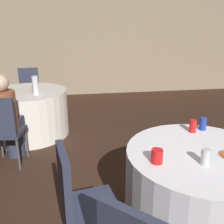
# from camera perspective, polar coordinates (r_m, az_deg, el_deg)

# --- Properties ---
(wall_back) EXTENTS (16.00, 0.06, 2.80)m
(wall_back) POSITION_cam_1_polar(r_m,az_deg,el_deg) (6.57, -2.12, 16.25)
(wall_back) COLOR gray
(wall_back) RESTS_ON ground_plane
(table_near) EXTENTS (1.23, 1.23, 0.74)m
(table_near) POSITION_cam_1_polar(r_m,az_deg,el_deg) (2.36, 18.81, -16.61)
(table_near) COLOR silver
(table_near) RESTS_ON ground_plane
(table_far) EXTENTS (1.25, 1.25, 0.74)m
(table_far) POSITION_cam_1_polar(r_m,az_deg,el_deg) (4.29, -18.44, -0.22)
(table_far) COLOR white
(table_far) RESTS_ON ground_plane
(chair_near_west) EXTENTS (0.46, 0.46, 0.93)m
(chair_near_west) POSITION_cam_1_polar(r_m,az_deg,el_deg) (1.89, -7.91, -18.62)
(chair_near_west) COLOR #2D3347
(chair_near_west) RESTS_ON ground_plane
(chair_far_north) EXTENTS (0.45, 0.45, 0.93)m
(chair_far_north) POSITION_cam_1_polar(r_m,az_deg,el_deg) (5.24, -18.32, 5.30)
(chair_far_north) COLOR #2D3347
(chair_far_north) RESTS_ON ground_plane
(chair_far_south) EXTENTS (0.45, 0.45, 0.93)m
(chair_far_south) POSITION_cam_1_polar(r_m,az_deg,el_deg) (3.31, -23.70, -3.07)
(chair_far_south) COLOR #2D3347
(chair_far_south) RESTS_ON ground_plane
(person_floral_shirt) EXTENTS (0.33, 0.49, 1.18)m
(person_floral_shirt) POSITION_cam_1_polar(r_m,az_deg,el_deg) (3.44, -22.77, -1.50)
(person_floral_shirt) COLOR #33384C
(person_floral_shirt) RESTS_ON ground_plane
(soda_can_red) EXTENTS (0.07, 0.07, 0.12)m
(soda_can_red) POSITION_cam_1_polar(r_m,az_deg,el_deg) (2.52, 17.99, -3.07)
(soda_can_red) COLOR red
(soda_can_red) RESTS_ON table_near
(soda_can_silver) EXTENTS (0.07, 0.07, 0.12)m
(soda_can_silver) POSITION_cam_1_polar(r_m,az_deg,el_deg) (1.98, 20.57, -9.59)
(soda_can_silver) COLOR silver
(soda_can_silver) RESTS_ON table_near
(soda_can_blue) EXTENTS (0.07, 0.07, 0.12)m
(soda_can_blue) POSITION_cam_1_polar(r_m,az_deg,el_deg) (2.60, 20.08, -2.57)
(soda_can_blue) COLOR #1E38A5
(soda_can_blue) RESTS_ON table_near
(cup_near) EXTENTS (0.09, 0.09, 0.11)m
(cup_near) POSITION_cam_1_polar(r_m,az_deg,el_deg) (1.91, 10.24, -9.91)
(cup_near) COLOR red
(cup_near) RESTS_ON table_near
(bottle_far) EXTENTS (0.09, 0.09, 0.28)m
(bottle_far) POSITION_cam_1_polar(r_m,az_deg,el_deg) (3.89, -17.10, 5.84)
(bottle_far) COLOR silver
(bottle_far) RESTS_ON table_far
(cup_far) EXTENTS (0.08, 0.08, 0.11)m
(cup_far) POSITION_cam_1_polar(r_m,az_deg,el_deg) (4.03, -17.23, 4.99)
(cup_far) COLOR red
(cup_far) RESTS_ON table_far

